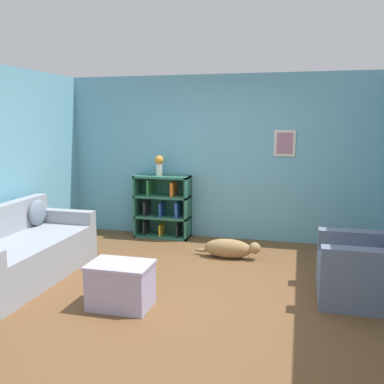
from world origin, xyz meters
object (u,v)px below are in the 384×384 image
at_px(coffee_table, 121,284).
at_px(dog, 230,248).
at_px(recliner_chair, 370,267).
at_px(vase, 159,164).
at_px(bookshelf, 163,207).
at_px(couch, 19,253).

bearing_deg(coffee_table, dog, 65.59).
bearing_deg(recliner_chair, vase, 148.26).
height_order(bookshelf, recliner_chair, recliner_chair).
height_order(couch, dog, couch).
height_order(couch, coffee_table, couch).
relative_size(coffee_table, dog, 0.69).
height_order(recliner_chair, coffee_table, recliner_chair).
bearing_deg(coffee_table, vase, 99.84).
distance_m(recliner_chair, coffee_table, 2.62).
height_order(coffee_table, vase, vase).
xyz_separation_m(couch, recliner_chair, (3.99, 0.38, 0.05)).
xyz_separation_m(coffee_table, dog, (0.83, 1.83, -0.11)).
distance_m(dog, vase, 1.85).
bearing_deg(dog, coffee_table, -114.41).
distance_m(recliner_chair, dog, 1.96).
relative_size(recliner_chair, vase, 3.24).
xyz_separation_m(couch, dog, (2.33, 1.40, -0.18)).
bearing_deg(couch, recliner_chair, 5.46).
xyz_separation_m(couch, vase, (1.05, 2.20, 0.88)).
height_order(couch, recliner_chair, recliner_chair).
bearing_deg(vase, coffee_table, -80.16).
bearing_deg(vase, dog, -32.05).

